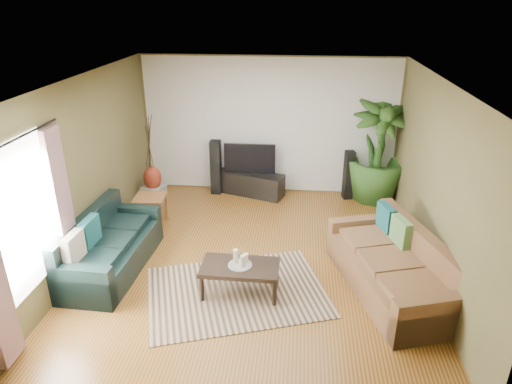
# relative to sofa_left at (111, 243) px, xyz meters

# --- Properties ---
(floor) EXTENTS (5.50, 5.50, 0.00)m
(floor) POSITION_rel_sofa_left_xyz_m (2.05, 0.44, -0.42)
(floor) COLOR brown
(floor) RESTS_ON ground
(ceiling) EXTENTS (5.50, 5.50, 0.00)m
(ceiling) POSITION_rel_sofa_left_xyz_m (2.05, 0.44, 2.28)
(ceiling) COLOR white
(ceiling) RESTS_ON ground
(wall_back) EXTENTS (5.00, 0.00, 5.00)m
(wall_back) POSITION_rel_sofa_left_xyz_m (2.05, 3.19, 0.93)
(wall_back) COLOR brown
(wall_back) RESTS_ON ground
(wall_front) EXTENTS (5.00, 0.00, 5.00)m
(wall_front) POSITION_rel_sofa_left_xyz_m (2.05, -2.31, 0.93)
(wall_front) COLOR brown
(wall_front) RESTS_ON ground
(wall_left) EXTENTS (0.00, 5.50, 5.50)m
(wall_left) POSITION_rel_sofa_left_xyz_m (-0.45, 0.44, 0.92)
(wall_left) COLOR brown
(wall_left) RESTS_ON ground
(wall_right) EXTENTS (0.00, 5.50, 5.50)m
(wall_right) POSITION_rel_sofa_left_xyz_m (4.55, 0.44, 0.92)
(wall_right) COLOR brown
(wall_right) RESTS_ON ground
(backwall_panel) EXTENTS (4.90, 0.00, 4.90)m
(backwall_panel) POSITION_rel_sofa_left_xyz_m (2.05, 3.18, 0.93)
(backwall_panel) COLOR white
(backwall_panel) RESTS_ON ground
(window_pane) EXTENTS (0.00, 1.80, 1.80)m
(window_pane) POSITION_rel_sofa_left_xyz_m (-0.43, -1.16, 0.97)
(window_pane) COLOR white
(window_pane) RESTS_ON ground
(curtain_far) EXTENTS (0.08, 0.35, 2.20)m
(curtain_far) POSITION_rel_sofa_left_xyz_m (-0.38, -0.41, 0.72)
(curtain_far) COLOR gray
(curtain_far) RESTS_ON ground
(curtain_rod) EXTENTS (0.03, 1.90, 0.03)m
(curtain_rod) POSITION_rel_sofa_left_xyz_m (-0.38, -1.16, 1.87)
(curtain_rod) COLOR black
(curtain_rod) RESTS_ON ground
(sofa_left) EXTENTS (0.93, 2.01, 0.85)m
(sofa_left) POSITION_rel_sofa_left_xyz_m (0.00, 0.00, 0.00)
(sofa_left) COLOR black
(sofa_left) RESTS_ON floor
(sofa_right) EXTENTS (1.62, 2.41, 0.85)m
(sofa_right) POSITION_rel_sofa_left_xyz_m (3.95, -0.13, 0.00)
(sofa_right) COLOR brown
(sofa_right) RESTS_ON floor
(area_rug) EXTENTS (2.78, 2.35, 0.01)m
(area_rug) POSITION_rel_sofa_left_xyz_m (1.89, -0.39, -0.42)
(area_rug) COLOR tan
(area_rug) RESTS_ON floor
(coffee_table) EXTENTS (1.05, 0.58, 0.42)m
(coffee_table) POSITION_rel_sofa_left_xyz_m (1.94, -0.39, -0.21)
(coffee_table) COLOR black
(coffee_table) RESTS_ON floor
(candle_tray) EXTENTS (0.32, 0.32, 0.01)m
(candle_tray) POSITION_rel_sofa_left_xyz_m (1.94, -0.39, 0.01)
(candle_tray) COLOR #999893
(candle_tray) RESTS_ON coffee_table
(candle_tall) EXTENTS (0.07, 0.07, 0.21)m
(candle_tall) POSITION_rel_sofa_left_xyz_m (1.88, -0.36, 0.12)
(candle_tall) COLOR white
(candle_tall) RESTS_ON candle_tray
(candle_mid) EXTENTS (0.07, 0.07, 0.16)m
(candle_mid) POSITION_rel_sofa_left_xyz_m (1.98, -0.43, 0.09)
(candle_mid) COLOR beige
(candle_mid) RESTS_ON candle_tray
(candle_short) EXTENTS (0.07, 0.07, 0.13)m
(candle_short) POSITION_rel_sofa_left_xyz_m (2.01, -0.33, 0.08)
(candle_short) COLOR white
(candle_short) RESTS_ON candle_tray
(tv_stand) EXTENTS (1.44, 0.84, 0.46)m
(tv_stand) POSITION_rel_sofa_left_xyz_m (1.69, 2.94, -0.20)
(tv_stand) COLOR black
(tv_stand) RESTS_ON floor
(television) EXTENTS (1.01, 0.06, 0.60)m
(television) POSITION_rel_sofa_left_xyz_m (1.69, 2.94, 0.33)
(television) COLOR black
(television) RESTS_ON tv_stand
(speaker_left) EXTENTS (0.20, 0.22, 1.10)m
(speaker_left) POSITION_rel_sofa_left_xyz_m (1.01, 2.94, 0.12)
(speaker_left) COLOR black
(speaker_left) RESTS_ON floor
(speaker_right) EXTENTS (0.21, 0.23, 0.97)m
(speaker_right) POSITION_rel_sofa_left_xyz_m (3.63, 2.94, 0.06)
(speaker_right) COLOR black
(speaker_right) RESTS_ON floor
(potted_plant) EXTENTS (1.32, 1.32, 1.98)m
(potted_plant) POSITION_rel_sofa_left_xyz_m (4.14, 2.94, 0.57)
(potted_plant) COLOR #28511B
(potted_plant) RESTS_ON floor
(plant_pot) EXTENTS (0.37, 0.37, 0.28)m
(plant_pot) POSITION_rel_sofa_left_xyz_m (4.14, 2.94, -0.28)
(plant_pot) COLOR black
(plant_pot) RESTS_ON floor
(pedestal) EXTENTS (0.46, 0.46, 0.37)m
(pedestal) POSITION_rel_sofa_left_xyz_m (-0.09, 2.28, -0.24)
(pedestal) COLOR gray
(pedestal) RESTS_ON floor
(vase) EXTENTS (0.33, 0.33, 0.47)m
(vase) POSITION_rel_sofa_left_xyz_m (-0.09, 2.28, 0.11)
(vase) COLOR maroon
(vase) RESTS_ON pedestal
(side_table) EXTENTS (0.54, 0.54, 0.55)m
(side_table) POSITION_rel_sofa_left_xyz_m (0.13, 1.41, -0.15)
(side_table) COLOR brown
(side_table) RESTS_ON floor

